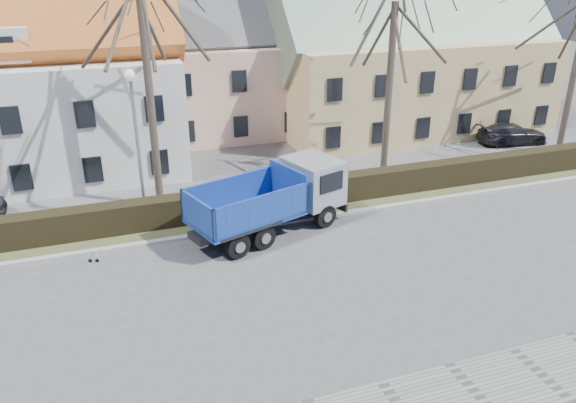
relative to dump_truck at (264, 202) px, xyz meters
name	(u,v)px	position (x,y,z in m)	size (l,w,h in m)	color
ground	(248,288)	(-1.86, -3.97, -1.45)	(120.00, 120.00, 0.00)	#4E4E51
curb_far	(219,232)	(-1.86, 0.63, -1.39)	(80.00, 0.30, 0.12)	#9D9D9A
grass_strip	(212,217)	(-1.86, 2.23, -1.40)	(80.00, 3.00, 0.10)	#454B2A
hedge	(212,207)	(-1.86, 2.03, -0.80)	(60.00, 0.90, 1.30)	black
building_pink	(224,71)	(2.14, 16.03, 2.55)	(10.80, 8.80, 8.00)	#D8AB99
building_yellow	(406,64)	(14.14, 13.03, 2.80)	(18.80, 10.80, 8.50)	tan
tree_1	(148,73)	(-3.86, 4.53, 4.87)	(9.20, 9.20, 12.65)	#3F342B
tree_2	(390,74)	(8.14, 4.53, 4.05)	(8.00, 8.00, 11.00)	#3F342B
tree_3	(576,66)	(20.14, 4.53, 3.77)	(7.60, 7.60, 10.45)	#3F342B
dump_truck	(264,202)	(0.00, 0.00, 0.00)	(7.27, 2.70, 2.91)	navy
streetlight	(138,148)	(-4.71, 3.03, 1.98)	(0.54, 0.54, 6.87)	gray
cart_frame	(88,256)	(-7.24, -0.16, -1.16)	(0.63, 0.36, 0.58)	silver
parked_car_b	(512,134)	(18.57, 6.92, -0.81)	(1.81, 4.45, 1.29)	black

